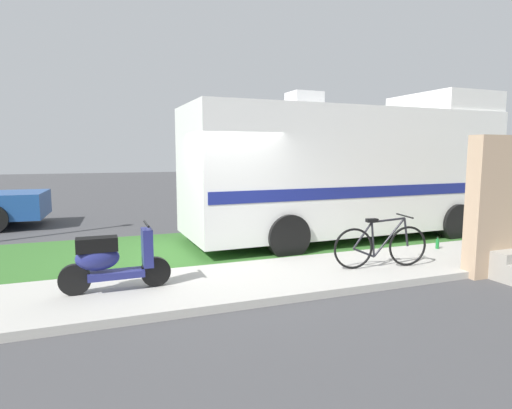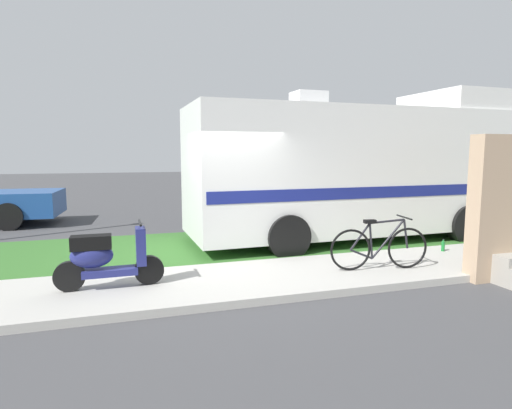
{
  "view_description": "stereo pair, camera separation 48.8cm",
  "coord_description": "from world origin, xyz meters",
  "px_view_note": "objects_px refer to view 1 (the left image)",
  "views": [
    {
      "loc": [
        -2.15,
        -7.37,
        2.11
      ],
      "look_at": [
        0.75,
        0.3,
        1.1
      ],
      "focal_mm": 29.57,
      "sensor_mm": 36.0,
      "label": 1
    },
    {
      "loc": [
        -1.69,
        -7.53,
        2.11
      ],
      "look_at": [
        0.75,
        0.3,
        1.1
      ],
      "focal_mm": 29.57,
      "sensor_mm": 36.0,
      "label": 2
    }
  ],
  "objects_px": {
    "bottle_green": "(437,244)",
    "motorhome_rv": "(350,169)",
    "bicycle": "(381,245)",
    "scooter": "(111,260)"
  },
  "relations": [
    {
      "from": "motorhome_rv",
      "to": "bottle_green",
      "type": "bearing_deg",
      "value": -66.27
    },
    {
      "from": "bicycle",
      "to": "bottle_green",
      "type": "xyz_separation_m",
      "value": [
        2.02,
        0.78,
        -0.29
      ]
    },
    {
      "from": "bicycle",
      "to": "motorhome_rv",
      "type": "bearing_deg",
      "value": 67.62
    },
    {
      "from": "motorhome_rv",
      "to": "bicycle",
      "type": "height_order",
      "value": "motorhome_rv"
    },
    {
      "from": "motorhome_rv",
      "to": "bottle_green",
      "type": "xyz_separation_m",
      "value": [
        0.88,
        -2.0,
        -1.49
      ]
    },
    {
      "from": "bottle_green",
      "to": "motorhome_rv",
      "type": "bearing_deg",
      "value": 113.73
    },
    {
      "from": "motorhome_rv",
      "to": "bicycle",
      "type": "relative_size",
      "value": 4.52
    },
    {
      "from": "motorhome_rv",
      "to": "scooter",
      "type": "distance_m",
      "value": 6.19
    },
    {
      "from": "motorhome_rv",
      "to": "scooter",
      "type": "bearing_deg",
      "value": -156.28
    },
    {
      "from": "motorhome_rv",
      "to": "bicycle",
      "type": "distance_m",
      "value": 3.23
    }
  ]
}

